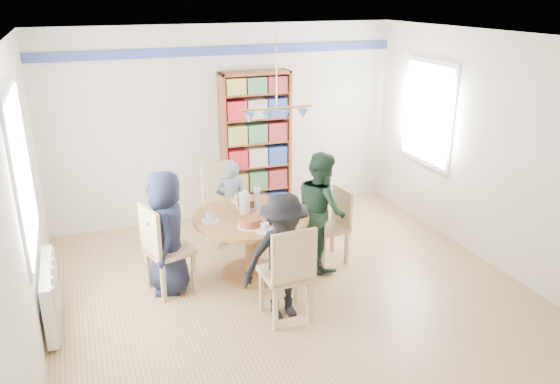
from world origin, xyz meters
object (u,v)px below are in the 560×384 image
radiator (50,294)px  person_near (284,257)px  bookshelf (256,146)px  chair_far (222,199)px  chair_near (289,270)px  chair_left (162,246)px  person_far (231,203)px  person_right (321,210)px  chair_right (334,221)px  dining_table (251,231)px  person_left (166,232)px

radiator → person_near: 2.29m
person_near → bookshelf: bookshelf is taller
chair_far → chair_near: same height
chair_left → chair_far: 1.46m
person_far → chair_near: bearing=102.1°
chair_far → person_near: (0.08, -1.99, 0.09)m
person_right → person_near: bearing=139.3°
person_far → chair_right: bearing=151.4°
chair_near → person_far: size_ratio=0.91×
chair_left → person_far: size_ratio=0.90×
person_right → bookshelf: bearing=8.3°
dining_table → person_far: size_ratio=1.15×
radiator → chair_near: chair_near is taller
chair_right → person_right: size_ratio=0.65×
person_left → person_far: bearing=139.7°
bookshelf → chair_far: bearing=-135.4°
radiator → dining_table: 2.17m
chair_far → dining_table: bearing=-87.4°
radiator → bookshelf: (2.79, 2.04, 0.67)m
radiator → chair_near: bearing=-19.0°
chair_far → chair_left: bearing=-131.3°
chair_left → person_right: size_ratio=0.72×
bookshelf → radiator: bearing=-143.8°
chair_near → person_near: person_near is taller
person_far → bookshelf: bookshelf is taller
chair_right → person_far: person_far is taller
chair_far → person_left: (-0.89, -1.05, 0.12)m
dining_table → chair_left: (-1.01, -0.02, 0.00)m
person_far → person_right: bearing=143.3°
radiator → person_far: (2.16, 1.17, 0.21)m
chair_far → bookshelf: 1.08m
chair_left → person_left: 0.15m
dining_table → person_right: size_ratio=0.93×
person_left → bookshelf: bookshelf is taller
dining_table → person_far: bearing=88.4°
dining_table → person_right: bearing=-1.7°
dining_table → chair_left: bearing=-178.7°
chair_left → person_left: bearing=35.3°
radiator → chair_right: (3.19, 0.31, 0.15)m
radiator → person_left: person_left is taller
person_left → chair_right: bearing=97.9°
chair_left → chair_near: 1.46m
dining_table → bookshelf: 1.94m
chair_left → chair_right: chair_left is taller
chair_far → person_left: person_left is taller
person_near → bookshelf: size_ratio=0.63×
chair_far → bookshelf: bookshelf is taller
chair_far → person_left: bearing=-130.5°
person_near → chair_left: bearing=139.5°
radiator → person_left: size_ratio=0.73×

